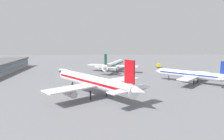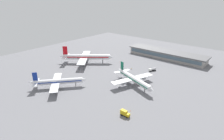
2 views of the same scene
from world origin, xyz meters
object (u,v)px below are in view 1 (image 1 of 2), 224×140
(airplane_taxiing, at_px, (192,75))
(safety_cone_mid_apron, at_px, (50,84))
(ground_crew_worker, at_px, (75,75))
(airplane_distant, at_px, (94,82))
(safety_cone_near_gate, at_px, (151,67))
(catering_truck, at_px, (159,65))
(airplane_at_gate, at_px, (113,65))
(fuel_truck, at_px, (63,70))

(airplane_taxiing, distance_m, safety_cone_mid_apron, 72.13)
(ground_crew_worker, distance_m, safety_cone_mid_apron, 22.63)
(airplane_distant, height_order, safety_cone_near_gate, airplane_distant)
(catering_truck, bearing_deg, airplane_distant, 150.59)
(catering_truck, xyz_separation_m, safety_cone_mid_apron, (56.77, -69.29, -1.40))
(ground_crew_worker, bearing_deg, catering_truck, 128.67)
(airplane_at_gate, relative_size, safety_cone_mid_apron, 69.44)
(airplane_at_gate, height_order, ground_crew_worker, airplane_at_gate)
(airplane_taxiing, bearing_deg, catering_truck, -46.42)
(airplane_at_gate, xyz_separation_m, fuel_truck, (2.40, -33.28, -3.40))
(safety_cone_near_gate, bearing_deg, airplane_distant, -26.62)
(fuel_truck, distance_m, safety_cone_near_gate, 66.20)
(ground_crew_worker, bearing_deg, airplane_taxiing, 78.31)
(catering_truck, xyz_separation_m, ground_crew_worker, (36.48, -59.28, -0.85))
(catering_truck, height_order, safety_cone_mid_apron, catering_truck)
(airplane_at_gate, xyz_separation_m, ground_crew_worker, (18.34, -23.83, -3.93))
(airplane_taxiing, distance_m, catering_truck, 57.65)
(airplane_at_gate, xyz_separation_m, airplane_taxiing, (39.38, 38.16, -0.29))
(safety_cone_near_gate, bearing_deg, fuel_truck, -72.12)
(fuel_truck, distance_m, catering_truck, 71.73)
(ground_crew_worker, bearing_deg, safety_cone_mid_apron, -19.20)
(airplane_distant, height_order, ground_crew_worker, airplane_distant)
(airplane_at_gate, relative_size, fuel_truck, 6.49)
(safety_cone_near_gate, bearing_deg, ground_crew_worker, -55.89)
(airplane_taxiing, xyz_separation_m, safety_cone_near_gate, (-57.29, -8.46, -4.20))
(airplane_at_gate, xyz_separation_m, catering_truck, (-18.14, 35.44, -3.09))
(fuel_truck, bearing_deg, ground_crew_worker, -29.95)
(catering_truck, bearing_deg, safety_cone_near_gate, 92.56)
(airplane_distant, height_order, catering_truck, airplane_distant)
(safety_cone_mid_apron, bearing_deg, airplane_at_gate, 138.78)
(airplane_at_gate, height_order, fuel_truck, airplane_at_gate)
(fuel_truck, bearing_deg, airplane_taxiing, 2.02)
(fuel_truck, bearing_deg, safety_cone_near_gate, 47.26)
(fuel_truck, bearing_deg, catering_truck, 46.03)
(airplane_at_gate, relative_size, airplane_taxiing, 1.25)
(fuel_truck, relative_size, safety_cone_mid_apron, 10.70)
(airplane_at_gate, relative_size, safety_cone_near_gate, 69.44)
(airplane_taxiing, height_order, safety_cone_mid_apron, airplane_taxiing)
(airplane_taxiing, height_order, catering_truck, airplane_taxiing)
(airplane_at_gate, bearing_deg, safety_cone_mid_apron, 159.04)
(airplane_taxiing, distance_m, airplane_distant, 54.21)
(airplane_distant, relative_size, safety_cone_near_gate, 74.15)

